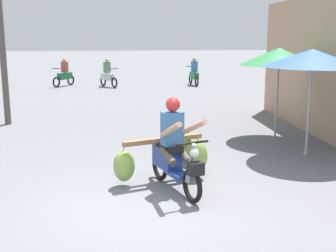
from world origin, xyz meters
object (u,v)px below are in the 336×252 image
at_px(motorbike_main_loaded, 175,154).
at_px(market_umbrella_further_along, 312,58).
at_px(utility_pole, 1,30).
at_px(motorbike_distant_ahead_right, 64,75).
at_px(motorbike_distant_far_ahead, 194,74).
at_px(market_umbrella_near_shop, 279,56).
at_px(motorbike_distant_ahead_left, 108,75).

xyz_separation_m(motorbike_main_loaded, market_umbrella_further_along, (3.05, 1.39, 1.58)).
distance_m(motorbike_main_loaded, utility_pole, 7.31).
bearing_deg(market_umbrella_further_along, motorbike_main_loaded, -155.47).
bearing_deg(motorbike_distant_ahead_right, utility_pole, -93.59).
xyz_separation_m(motorbike_main_loaded, motorbike_distant_far_ahead, (2.87, 14.41, 0.05)).
bearing_deg(utility_pole, motorbike_distant_far_ahead, 51.39).
height_order(market_umbrella_near_shop, utility_pole, utility_pole).
xyz_separation_m(motorbike_distant_far_ahead, utility_pole, (-7.05, -8.82, 2.11)).
relative_size(motorbike_main_loaded, motorbike_distant_ahead_right, 1.45).
xyz_separation_m(motorbike_distant_ahead_right, market_umbrella_further_along, (6.65, -13.45, 1.53)).
relative_size(motorbike_main_loaded, market_umbrella_further_along, 0.89).
height_order(motorbike_main_loaded, market_umbrella_near_shop, market_umbrella_near_shop).
bearing_deg(market_umbrella_near_shop, motorbike_distant_ahead_left, 111.49).
distance_m(motorbike_distant_ahead_right, motorbike_distant_far_ahead, 6.48).
distance_m(motorbike_distant_ahead_left, market_umbrella_further_along, 13.75).
distance_m(motorbike_distant_far_ahead, market_umbrella_further_along, 13.11).
height_order(motorbike_distant_ahead_right, motorbike_distant_far_ahead, same).
bearing_deg(motorbike_main_loaded, motorbike_distant_ahead_right, 103.64).
xyz_separation_m(motorbike_main_loaded, motorbike_distant_ahead_left, (-1.45, 14.30, 0.05)).
height_order(motorbike_distant_ahead_right, market_umbrella_near_shop, market_umbrella_near_shop).
bearing_deg(motorbike_distant_ahead_right, market_umbrella_further_along, -63.69).
relative_size(market_umbrella_further_along, utility_pole, 0.43).
bearing_deg(market_umbrella_further_along, motorbike_distant_ahead_left, 109.23).
bearing_deg(motorbike_distant_ahead_left, utility_pole, -107.40).
xyz_separation_m(motorbike_distant_ahead_left, utility_pole, (-2.73, -8.70, 2.11)).
bearing_deg(motorbike_distant_far_ahead, motorbike_distant_ahead_right, 176.26).
xyz_separation_m(motorbike_main_loaded, utility_pole, (-4.18, 5.59, 2.16)).
height_order(motorbike_distant_ahead_left, market_umbrella_further_along, market_umbrella_further_along).
relative_size(motorbike_distant_ahead_left, market_umbrella_near_shop, 0.63).
height_order(motorbike_distant_far_ahead, market_umbrella_further_along, market_umbrella_further_along).
relative_size(motorbike_main_loaded, market_umbrella_near_shop, 0.91).
bearing_deg(utility_pole, motorbike_distant_ahead_right, 86.41).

